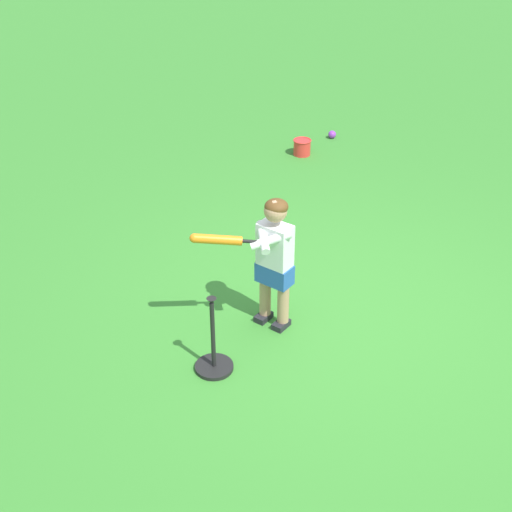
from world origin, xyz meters
TOP-DOWN VIEW (x-y plane):
  - ground_plane at (0.00, 0.00)m, footprint 40.00×40.00m
  - child_batter at (-0.58, 0.20)m, footprint 0.75×0.32m
  - play_ball_by_bucket at (1.93, 3.16)m, footprint 0.10×0.10m
  - batting_tee at (-1.20, -0.09)m, footprint 0.28×0.28m
  - toy_bucket at (1.34, 2.90)m, footprint 0.22×0.22m

SIDE VIEW (x-z plane):
  - ground_plane at x=0.00m, z-range 0.00..0.00m
  - play_ball_by_bucket at x=1.93m, z-range 0.00..0.10m
  - toy_bucket at x=1.34m, z-range 0.00..0.19m
  - batting_tee at x=-1.20m, z-range -0.21..0.41m
  - child_batter at x=-0.58m, z-range 0.11..1.19m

